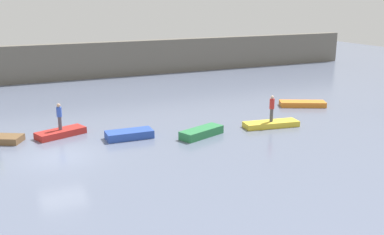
{
  "coord_description": "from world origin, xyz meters",
  "views": [
    {
      "loc": [
        -3.01,
        -23.66,
        8.39
      ],
      "look_at": [
        8.69,
        1.8,
        0.8
      ],
      "focal_mm": 41.72,
      "sensor_mm": 36.0,
      "label": 1
    }
  ],
  "objects_px": {
    "person_blue_shirt": "(59,115)",
    "person_red_shirt": "(272,107)",
    "rowboat_yellow": "(271,124)",
    "rowboat_orange": "(302,104)",
    "rowboat_green": "(202,132)",
    "rowboat_red": "(61,133)",
    "rowboat_blue": "(129,134)"
  },
  "relations": [
    {
      "from": "rowboat_orange",
      "to": "person_blue_shirt",
      "type": "xyz_separation_m",
      "value": [
        -18.71,
        -0.07,
        1.14
      ]
    },
    {
      "from": "rowboat_blue",
      "to": "rowboat_green",
      "type": "distance_m",
      "value": 4.46
    },
    {
      "from": "rowboat_red",
      "to": "rowboat_yellow",
      "type": "xyz_separation_m",
      "value": [
        13.11,
        -3.75,
        -0.02
      ]
    },
    {
      "from": "rowboat_red",
      "to": "rowboat_green",
      "type": "xyz_separation_m",
      "value": [
        7.95,
        -3.73,
        0.05
      ]
    },
    {
      "from": "rowboat_red",
      "to": "rowboat_green",
      "type": "height_order",
      "value": "rowboat_green"
    },
    {
      "from": "rowboat_green",
      "to": "rowboat_orange",
      "type": "bearing_deg",
      "value": -1.24
    },
    {
      "from": "rowboat_orange",
      "to": "person_blue_shirt",
      "type": "bearing_deg",
      "value": -153.52
    },
    {
      "from": "rowboat_blue",
      "to": "rowboat_yellow",
      "type": "height_order",
      "value": "rowboat_blue"
    },
    {
      "from": "person_blue_shirt",
      "to": "rowboat_yellow",
      "type": "bearing_deg",
      "value": -15.94
    },
    {
      "from": "person_red_shirt",
      "to": "rowboat_orange",
      "type": "bearing_deg",
      "value": 34.3
    },
    {
      "from": "rowboat_blue",
      "to": "rowboat_orange",
      "type": "distance_m",
      "value": 15.12
    },
    {
      "from": "rowboat_green",
      "to": "person_blue_shirt",
      "type": "bearing_deg",
      "value": 134.16
    },
    {
      "from": "rowboat_red",
      "to": "rowboat_yellow",
      "type": "bearing_deg",
      "value": -35.21
    },
    {
      "from": "rowboat_blue",
      "to": "rowboat_orange",
      "type": "height_order",
      "value": "rowboat_blue"
    },
    {
      "from": "rowboat_green",
      "to": "person_red_shirt",
      "type": "xyz_separation_m",
      "value": [
        5.16,
        -0.01,
        1.09
      ]
    },
    {
      "from": "rowboat_blue",
      "to": "rowboat_red",
      "type": "bearing_deg",
      "value": 151.92
    },
    {
      "from": "rowboat_yellow",
      "to": "rowboat_orange",
      "type": "bearing_deg",
      "value": 42.81
    },
    {
      "from": "rowboat_yellow",
      "to": "rowboat_orange",
      "type": "relative_size",
      "value": 1.05
    },
    {
      "from": "rowboat_orange",
      "to": "rowboat_green",
      "type": "bearing_deg",
      "value": -134.26
    },
    {
      "from": "rowboat_blue",
      "to": "rowboat_yellow",
      "type": "xyz_separation_m",
      "value": [
        9.35,
        -1.53,
        -0.06
      ]
    },
    {
      "from": "rowboat_orange",
      "to": "person_red_shirt",
      "type": "bearing_deg",
      "value": -119.44
    },
    {
      "from": "rowboat_red",
      "to": "rowboat_yellow",
      "type": "height_order",
      "value": "rowboat_red"
    },
    {
      "from": "rowboat_orange",
      "to": "rowboat_yellow",
      "type": "bearing_deg",
      "value": -119.44
    },
    {
      "from": "rowboat_orange",
      "to": "rowboat_red",
      "type": "bearing_deg",
      "value": -153.52
    },
    {
      "from": "rowboat_green",
      "to": "rowboat_orange",
      "type": "distance_m",
      "value": 11.41
    },
    {
      "from": "rowboat_green",
      "to": "person_red_shirt",
      "type": "bearing_deg",
      "value": -20.87
    },
    {
      "from": "person_blue_shirt",
      "to": "person_red_shirt",
      "type": "relative_size",
      "value": 0.95
    },
    {
      "from": "rowboat_green",
      "to": "person_red_shirt",
      "type": "distance_m",
      "value": 5.27
    },
    {
      "from": "rowboat_red",
      "to": "person_red_shirt",
      "type": "height_order",
      "value": "person_red_shirt"
    },
    {
      "from": "person_red_shirt",
      "to": "rowboat_red",
      "type": "bearing_deg",
      "value": 164.06
    },
    {
      "from": "rowboat_blue",
      "to": "person_red_shirt",
      "type": "relative_size",
      "value": 1.61
    },
    {
      "from": "rowboat_yellow",
      "to": "person_blue_shirt",
      "type": "height_order",
      "value": "person_blue_shirt"
    }
  ]
}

